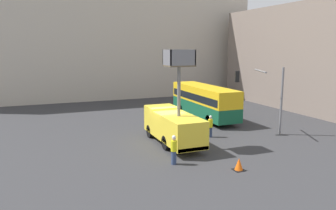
{
  "coord_description": "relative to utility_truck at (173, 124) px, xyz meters",
  "views": [
    {
      "loc": [
        -8.92,
        -22.67,
        7.13
      ],
      "look_at": [
        0.23,
        0.08,
        2.81
      ],
      "focal_mm": 35.0,
      "sensor_mm": 36.0,
      "label": 1
    }
  ],
  "objects": [
    {
      "name": "city_bus",
      "position": [
        6.51,
        7.32,
        0.38
      ],
      "size": [
        2.53,
        10.09,
        3.28
      ],
      "rotation": [
        0.0,
        0.0,
        1.77
      ],
      "color": "#145638",
      "rests_on": "ground_plane"
    },
    {
      "name": "building_backdrop_far",
      "position": [
        -0.23,
        27.2,
        8.07
      ],
      "size": [
        44.0,
        10.0,
        19.2
      ],
      "color": "#BCB2A3",
      "rests_on": "ground_plane"
    },
    {
      "name": "traffic_cone_near_truck",
      "position": [
        1.56,
        -6.33,
        -1.19
      ],
      "size": [
        0.64,
        0.64,
        0.74
      ],
      "color": "black",
      "rests_on": "ground_plane"
    },
    {
      "name": "building_backdrop_side",
      "position": [
        22.1,
        5.97,
        4.46
      ],
      "size": [
        10.0,
        28.0,
        11.98
      ],
      "color": "gray",
      "rests_on": "ground_plane"
    },
    {
      "name": "utility_truck",
      "position": [
        0.0,
        0.0,
        0.0
      ],
      "size": [
        2.27,
        6.92,
        6.99
      ],
      "color": "yellow",
      "rests_on": "ground_plane"
    },
    {
      "name": "road_worker_directing",
      "position": [
        3.54,
        0.66,
        -0.65
      ],
      "size": [
        0.38,
        0.38,
        1.78
      ],
      "rotation": [
        0.0,
        0.0,
        3.43
      ],
      "color": "navy",
      "rests_on": "ground_plane"
    },
    {
      "name": "traffic_light_pole",
      "position": [
        8.03,
        -0.19,
        2.29
      ],
      "size": [
        3.66,
        3.41,
        5.57
      ],
      "color": "slate",
      "rests_on": "ground_plane"
    },
    {
      "name": "road_worker_near_truck",
      "position": [
        -1.6,
        -3.98,
        -0.61
      ],
      "size": [
        0.38,
        0.38,
        1.85
      ],
      "rotation": [
        0.0,
        0.0,
        3.15
      ],
      "color": "navy",
      "rests_on": "ground_plane"
    },
    {
      "name": "ground_plane",
      "position": [
        -0.23,
        0.89,
        -1.53
      ],
      "size": [
        120.0,
        120.0,
        0.0
      ],
      "primitive_type": "plane",
      "color": "#333335"
    }
  ]
}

